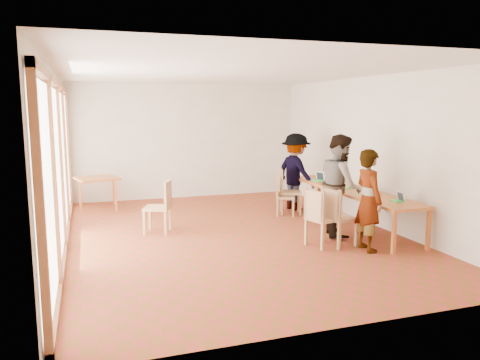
# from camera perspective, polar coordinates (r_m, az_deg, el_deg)

# --- Properties ---
(ground) EXTENTS (8.00, 8.00, 0.00)m
(ground) POSITION_cam_1_polar(r_m,az_deg,el_deg) (8.88, -1.10, -6.66)
(ground) COLOR #993725
(ground) RESTS_ON ground
(wall_back) EXTENTS (6.00, 0.10, 3.00)m
(wall_back) POSITION_cam_1_polar(r_m,az_deg,el_deg) (12.47, -6.56, 4.74)
(wall_back) COLOR silver
(wall_back) RESTS_ON ground
(wall_front) EXTENTS (6.00, 0.10, 3.00)m
(wall_front) POSITION_cam_1_polar(r_m,az_deg,el_deg) (4.96, 12.61, -1.46)
(wall_front) COLOR silver
(wall_front) RESTS_ON ground
(wall_right) EXTENTS (0.10, 8.00, 3.00)m
(wall_right) POSITION_cam_1_polar(r_m,az_deg,el_deg) (9.91, 15.72, 3.44)
(wall_right) COLOR silver
(wall_right) RESTS_ON ground
(window_wall) EXTENTS (0.10, 8.00, 3.00)m
(window_wall) POSITION_cam_1_polar(r_m,az_deg,el_deg) (8.24, -21.21, 2.16)
(window_wall) COLOR white
(window_wall) RESTS_ON ground
(ceiling) EXTENTS (6.00, 8.00, 0.04)m
(ceiling) POSITION_cam_1_polar(r_m,az_deg,el_deg) (8.59, -1.16, 13.15)
(ceiling) COLOR white
(ceiling) RESTS_ON wall_back
(communal_table) EXTENTS (0.80, 4.00, 0.75)m
(communal_table) POSITION_cam_1_polar(r_m,az_deg,el_deg) (9.71, 13.20, -1.31)
(communal_table) COLOR #C9702C
(communal_table) RESTS_ON ground
(side_table) EXTENTS (0.90, 0.90, 0.75)m
(side_table) POSITION_cam_1_polar(r_m,az_deg,el_deg) (11.51, -17.03, -0.08)
(side_table) COLOR #C9702C
(side_table) RESTS_ON ground
(chair_near) EXTENTS (0.57, 0.57, 0.54)m
(chair_near) POSITION_cam_1_polar(r_m,az_deg,el_deg) (8.17, 11.54, -3.71)
(chair_near) COLOR tan
(chair_near) RESTS_ON ground
(chair_mid) EXTENTS (0.58, 0.58, 0.53)m
(chair_mid) POSITION_cam_1_polar(r_m,az_deg,el_deg) (8.09, 9.56, -3.86)
(chair_mid) COLOR tan
(chair_mid) RESTS_ON ground
(chair_far) EXTENTS (0.53, 0.53, 0.46)m
(chair_far) POSITION_cam_1_polar(r_m,az_deg,el_deg) (10.39, 5.04, -1.43)
(chair_far) COLOR tan
(chair_far) RESTS_ON ground
(chair_empty) EXTENTS (0.60, 0.60, 0.54)m
(chair_empty) POSITION_cam_1_polar(r_m,az_deg,el_deg) (10.56, 5.61, -0.78)
(chair_empty) COLOR tan
(chair_empty) RESTS_ON ground
(chair_spare) EXTENTS (0.61, 0.61, 0.54)m
(chair_spare) POSITION_cam_1_polar(r_m,az_deg,el_deg) (9.00, -9.42, -2.53)
(chair_spare) COLOR tan
(chair_spare) RESTS_ON ground
(person_near) EXTENTS (0.43, 0.63, 1.70)m
(person_near) POSITION_cam_1_polar(r_m,az_deg,el_deg) (8.03, 15.40, -2.39)
(person_near) COLOR gray
(person_near) RESTS_ON ground
(person_mid) EXTENTS (0.98, 1.10, 1.89)m
(person_mid) POSITION_cam_1_polar(r_m,az_deg,el_deg) (8.89, 12.12, -0.60)
(person_mid) COLOR gray
(person_mid) RESTS_ON ground
(person_far) EXTENTS (0.95, 1.29, 1.79)m
(person_far) POSITION_cam_1_polar(r_m,az_deg,el_deg) (10.97, 6.80, 1.00)
(person_far) COLOR gray
(person_far) RESTS_ON ground
(laptop_near) EXTENTS (0.20, 0.23, 0.18)m
(laptop_near) POSITION_cam_1_polar(r_m,az_deg,el_deg) (8.60, 18.81, -2.17)
(laptop_near) COLOR green
(laptop_near) RESTS_ON communal_table
(laptop_mid) EXTENTS (0.25, 0.26, 0.18)m
(laptop_mid) POSITION_cam_1_polar(r_m,az_deg,el_deg) (9.74, 13.04, -0.70)
(laptop_mid) COLOR green
(laptop_mid) RESTS_ON communal_table
(laptop_far) EXTENTS (0.30, 0.31, 0.21)m
(laptop_far) POSITION_cam_1_polar(r_m,az_deg,el_deg) (10.62, 9.62, 0.23)
(laptop_far) COLOR green
(laptop_far) RESTS_ON communal_table
(yellow_mug) EXTENTS (0.14, 0.14, 0.09)m
(yellow_mug) POSITION_cam_1_polar(r_m,az_deg,el_deg) (10.49, 10.66, 0.02)
(yellow_mug) COLOR yellow
(yellow_mug) RESTS_ON communal_table
(green_bottle) EXTENTS (0.07, 0.07, 0.28)m
(green_bottle) POSITION_cam_1_polar(r_m,az_deg,el_deg) (11.27, 10.26, 1.12)
(green_bottle) COLOR #18742F
(green_bottle) RESTS_ON communal_table
(clear_glass) EXTENTS (0.07, 0.07, 0.09)m
(clear_glass) POSITION_cam_1_polar(r_m,az_deg,el_deg) (8.79, 15.64, -1.84)
(clear_glass) COLOR silver
(clear_glass) RESTS_ON communal_table
(condiment_cup) EXTENTS (0.08, 0.08, 0.06)m
(condiment_cup) POSITION_cam_1_polar(r_m,az_deg,el_deg) (9.54, 15.42, -1.10)
(condiment_cup) COLOR white
(condiment_cup) RESTS_ON communal_table
(pink_phone) EXTENTS (0.05, 0.10, 0.01)m
(pink_phone) POSITION_cam_1_polar(r_m,az_deg,el_deg) (10.54, 10.44, -0.14)
(pink_phone) COLOR #C62F83
(pink_phone) RESTS_ON communal_table
(black_pouch) EXTENTS (0.16, 0.26, 0.09)m
(black_pouch) POSITION_cam_1_polar(r_m,az_deg,el_deg) (9.84, 10.76, -0.56)
(black_pouch) COLOR black
(black_pouch) RESTS_ON communal_table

